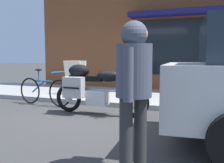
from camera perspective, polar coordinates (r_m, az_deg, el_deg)
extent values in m
plane|color=#383838|center=(5.41, -5.59, -7.63)|extent=(80.00, 80.00, 0.00)
torus|color=black|center=(5.19, 5.10, -4.69)|extent=(0.62, 0.10, 0.62)
cylinder|color=silver|center=(5.19, 5.10, -4.69)|extent=(0.16, 0.06, 0.16)
torus|color=black|center=(5.79, -9.76, -3.69)|extent=(0.62, 0.10, 0.62)
cylinder|color=silver|center=(5.79, -9.76, -3.69)|extent=(0.16, 0.06, 0.16)
cube|color=silver|center=(5.45, -3.23, -3.65)|extent=(0.45, 0.31, 0.32)
cylinder|color=silver|center=(5.41, -2.76, -1.90)|extent=(1.00, 0.08, 0.06)
ellipsoid|color=black|center=(5.30, -0.79, 1.22)|extent=(0.52, 0.29, 0.26)
cube|color=black|center=(5.48, -4.88, 0.70)|extent=(0.60, 0.25, 0.11)
cube|color=black|center=(5.63, -7.91, 0.59)|extent=(0.28, 0.22, 0.18)
cylinder|color=silver|center=(5.14, 5.13, -1.18)|extent=(0.35, 0.08, 0.67)
cylinder|color=black|center=(5.14, 3.88, 3.30)|extent=(0.05, 0.62, 0.04)
cube|color=silver|center=(5.12, 4.75, 5.30)|extent=(0.15, 0.32, 0.35)
sphere|color=#EAEACC|center=(5.11, 5.58, 1.70)|extent=(0.14, 0.14, 0.14)
cube|color=#B0B0B0|center=(5.41, -8.64, -1.31)|extent=(0.44, 0.21, 0.44)
cube|color=black|center=(5.32, -9.24, -1.44)|extent=(0.37, 0.02, 0.03)
ellipsoid|color=black|center=(5.59, -7.48, 2.42)|extent=(0.49, 0.33, 0.28)
torus|color=black|center=(6.35, -11.69, -2.61)|extent=(0.69, 0.12, 0.69)
torus|color=black|center=(7.05, -18.00, -1.97)|extent=(0.69, 0.12, 0.69)
cylinder|color=#1E5999|center=(6.66, -15.07, 0.11)|extent=(0.56, 0.10, 0.04)
cylinder|color=#1E5999|center=(6.82, -16.27, -1.15)|extent=(0.44, 0.09, 0.32)
cylinder|color=#1E5999|center=(6.78, -16.21, 1.19)|extent=(0.03, 0.03, 0.30)
ellipsoid|color=black|center=(6.77, -16.25, 2.54)|extent=(0.23, 0.13, 0.06)
cylinder|color=#1E5999|center=(6.33, -12.13, 2.09)|extent=(0.09, 0.48, 0.03)
cylinder|color=black|center=(4.91, 22.64, -5.44)|extent=(0.68, 0.28, 0.66)
cylinder|color=#2F2F2F|center=(2.83, 6.40, -11.38)|extent=(0.14, 0.14, 0.81)
cylinder|color=#2F2F2F|center=(2.71, 3.16, -12.14)|extent=(0.14, 0.14, 0.81)
cylinder|color=#474C5B|center=(2.65, 4.94, 2.45)|extent=(0.40, 0.40, 0.55)
sphere|color=#474C5B|center=(2.66, 5.01, 10.57)|extent=(0.28, 0.28, 0.28)
sphere|color=tan|center=(2.64, 6.30, 10.58)|extent=(0.17, 0.17, 0.17)
cylinder|color=#474C5B|center=(2.88, 5.97, 2.13)|extent=(0.10, 0.10, 0.53)
cylinder|color=#474C5B|center=(2.43, 3.71, 1.53)|extent=(0.10, 0.10, 0.53)
cube|color=silver|center=(7.66, -8.72, 0.92)|extent=(0.55, 0.20, 1.00)
cube|color=silver|center=(7.85, -7.90, 1.04)|extent=(0.55, 0.20, 1.00)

